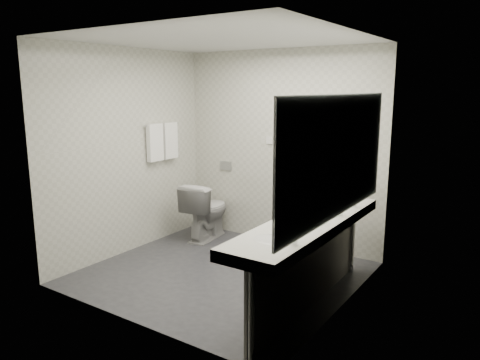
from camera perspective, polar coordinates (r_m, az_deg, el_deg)
The scene contains 31 objects.
floor at distance 5.18m, azimuth -2.35°, elevation -11.56°, with size 2.80×2.80×0.00m, color #2C2C32.
ceiling at distance 4.79m, azimuth -2.61°, elevation 17.16°, with size 2.80×2.80×0.00m, color silver.
wall_back at distance 5.91m, azimuth 5.00°, elevation 3.91°, with size 2.80×2.80×0.00m, color beige.
wall_front at distance 3.87m, azimuth -13.89°, elevation -0.41°, with size 2.80×2.80×0.00m, color beige.
wall_left at distance 5.76m, azimuth -13.82°, elevation 3.41°, with size 2.60×2.60×0.00m, color beige.
wall_right at distance 4.17m, azimuth 13.26°, elevation 0.45°, with size 2.60×2.60×0.00m, color beige.
vanity_counter at distance 4.20m, azimuth 8.48°, elevation -5.62°, with size 0.55×2.20×0.10m, color silver.
vanity_panel at distance 4.33m, azimuth 8.62°, elevation -11.05°, with size 0.03×2.15×0.75m, color gray.
vanity_post_near at distance 3.49m, azimuth 1.45°, elevation -16.75°, with size 0.06×0.06×0.75m, color silver.
vanity_post_far at distance 5.23m, azimuth 13.83°, elevation -7.26°, with size 0.06×0.06×0.75m, color silver.
mirror at distance 3.96m, azimuth 12.17°, elevation 2.86°, with size 0.02×2.20×1.05m, color #B2BCC6.
basin_near at distance 3.64m, azimuth 4.06°, elevation -7.65°, with size 0.40×0.31×0.05m, color silver.
basin_far at distance 4.77m, azimuth 11.86°, elevation -3.23°, with size 0.40×0.31×0.05m, color silver.
faucet_near at distance 3.52m, azimuth 6.86°, elevation -6.81°, with size 0.04×0.04×0.15m, color silver.
faucet_far at distance 4.68m, azimuth 14.12°, elevation -2.48°, with size 0.04×0.04×0.15m, color silver.
soap_bottle_a at distance 4.29m, azimuth 9.51°, elevation -3.83°, with size 0.05×0.05×0.11m, color silver.
soap_bottle_c at distance 4.08m, azimuth 9.99°, elevation -4.47°, with size 0.05×0.05×0.14m, color silver.
glass_left at distance 4.33m, azimuth 11.09°, elevation -3.77°, with size 0.06×0.06×0.10m, color silver.
glass_right at distance 4.37m, azimuth 12.33°, elevation -3.58°, with size 0.07×0.07×0.12m, color silver.
toilet at distance 6.22m, azimuth -4.23°, elevation -3.80°, with size 0.44×0.77×0.78m, color silver.
flush_plate at distance 6.39m, azimuth -1.81°, elevation 1.80°, with size 0.18×0.02×0.12m, color #B2B5BA.
pedal_bin at distance 5.66m, azimuth 4.62°, elevation -8.08°, with size 0.19×0.19×0.27m, color #B2B5BA.
bin_lid at distance 5.61m, azimuth 4.64°, elevation -6.71°, with size 0.19×0.19×0.01m, color #B2B5BA.
towel_rail at distance 6.07m, azimuth -9.79°, elevation 6.83°, with size 0.02×0.02×0.62m, color silver.
towel_near at distance 5.99m, azimuth -10.57°, elevation 4.62°, with size 0.07×0.24×0.48m, color white.
towel_far at distance 6.19m, azimuth -8.76°, elevation 4.90°, with size 0.07×0.24×0.48m, color white.
dryer_cradle at distance 5.74m, azimuth 7.09°, elevation 6.15°, with size 0.10×0.04×0.14m, color gray.
dryer_barrel at distance 5.68m, azimuth 6.78°, elevation 6.40°, with size 0.08×0.08×0.14m, color gray.
dryer_cord at distance 5.76m, azimuth 6.96°, elevation 3.66°, with size 0.02×0.02×0.35m, color black.
switch_plate_a at distance 5.96m, azimuth 3.69°, elevation 4.96°, with size 0.09×0.02×0.09m, color silver.
switch_plate_b at distance 5.65m, azimuth 9.86°, elevation 4.45°, with size 0.09×0.02×0.09m, color silver.
Camera 1 is at (2.82, -3.84, 2.03)m, focal length 34.17 mm.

